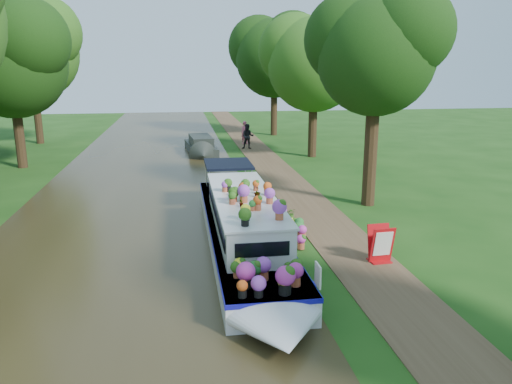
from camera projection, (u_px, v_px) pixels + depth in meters
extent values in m
plane|color=#173E0F|center=(299.00, 231.00, 18.30)|extent=(100.00, 100.00, 0.00)
cube|color=#2C2513|center=(131.00, 239.00, 17.41)|extent=(10.00, 100.00, 0.02)
cube|color=#4C3723|center=(330.00, 229.00, 18.47)|extent=(2.20, 100.00, 0.03)
cube|color=silver|center=(241.00, 232.00, 16.93)|extent=(2.20, 12.00, 0.75)
cube|color=#121094|center=(241.00, 223.00, 16.85)|extent=(2.24, 12.04, 0.12)
cube|color=silver|center=(244.00, 213.00, 15.94)|extent=(1.80, 7.00, 1.05)
cube|color=silver|center=(244.00, 196.00, 15.81)|extent=(1.90, 7.10, 0.06)
cube|color=black|center=(272.00, 210.00, 16.06)|extent=(0.03, 6.40, 0.38)
cube|color=black|center=(216.00, 212.00, 15.79)|extent=(0.03, 6.40, 0.38)
cube|color=black|center=(228.00, 164.00, 20.68)|extent=(1.90, 2.40, 0.10)
cube|color=white|center=(318.00, 275.00, 11.76)|extent=(0.04, 0.45, 0.55)
imported|color=#234D14|center=(241.00, 200.00, 14.49)|extent=(0.21, 0.24, 0.38)
imported|color=#234D14|center=(257.00, 192.00, 15.56)|extent=(0.26, 0.26, 0.35)
cylinder|color=black|center=(371.00, 153.00, 21.18)|extent=(0.56, 0.56, 4.55)
sphere|color=black|center=(376.00, 57.00, 20.21)|extent=(4.80, 4.80, 4.80)
sphere|color=black|center=(408.00, 31.00, 19.43)|extent=(3.60, 3.60, 3.60)
sphere|color=black|center=(350.00, 39.00, 20.72)|extent=(3.84, 3.84, 3.84)
cylinder|color=black|center=(313.00, 128.00, 32.87)|extent=(0.56, 0.56, 3.85)
sphere|color=#234D14|center=(314.00, 65.00, 31.89)|extent=(6.00, 6.00, 6.00)
sphere|color=#234D14|center=(337.00, 45.00, 30.91)|extent=(4.50, 4.50, 4.50)
sphere|color=#234D14|center=(295.00, 51.00, 32.52)|extent=(4.80, 4.80, 4.80)
cylinder|color=black|center=(274.00, 111.00, 43.29)|extent=(0.56, 0.56, 4.20)
sphere|color=black|center=(274.00, 58.00, 42.22)|extent=(6.60, 6.60, 6.60)
sphere|color=black|center=(293.00, 42.00, 41.14)|extent=(4.95, 4.95, 4.95)
sphere|color=black|center=(259.00, 47.00, 42.91)|extent=(5.28, 5.28, 5.28)
cylinder|color=black|center=(19.00, 135.00, 29.25)|extent=(0.56, 0.56, 3.85)
sphere|color=black|center=(11.00, 63.00, 28.25)|extent=(6.20, 6.20, 6.20)
sphere|color=black|center=(27.00, 40.00, 27.24)|extent=(4.65, 4.65, 4.65)
cylinder|color=black|center=(38.00, 115.00, 38.54)|extent=(0.56, 0.56, 4.38)
sphere|color=#234D14|center=(31.00, 53.00, 37.41)|extent=(7.00, 7.00, 7.00)
sphere|color=#234D14|center=(45.00, 33.00, 36.27)|extent=(5.25, 5.25, 5.25)
sphere|color=#234D14|center=(17.00, 39.00, 38.15)|extent=(5.60, 5.60, 5.60)
cube|color=black|center=(201.00, 148.00, 34.99)|extent=(2.18, 5.60, 0.55)
cube|color=black|center=(201.00, 141.00, 34.41)|extent=(1.63, 3.29, 0.64)
cube|color=#B60D12|center=(379.00, 261.00, 15.34)|extent=(0.67, 0.56, 0.03)
cube|color=#B60D12|center=(382.00, 245.00, 15.07)|extent=(0.73, 0.33, 1.13)
cube|color=#B60D12|center=(379.00, 242.00, 15.34)|extent=(0.73, 0.33, 1.13)
cube|color=white|center=(383.00, 244.00, 15.01)|extent=(0.56, 0.23, 0.79)
imported|color=#D8599F|center=(245.00, 133.00, 38.41)|extent=(0.69, 0.51, 1.75)
imported|color=black|center=(248.00, 136.00, 36.12)|extent=(1.00, 0.86, 1.80)
imported|color=#3B6D20|center=(291.00, 213.00, 19.68)|extent=(0.48, 0.45, 0.44)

